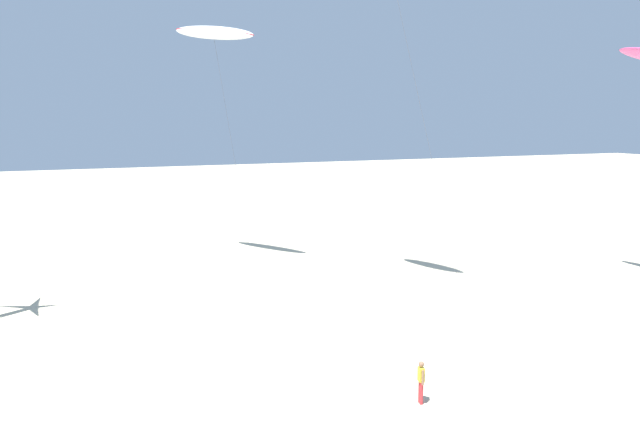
{
  "coord_description": "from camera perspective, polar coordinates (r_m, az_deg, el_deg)",
  "views": [
    {
      "loc": [
        -8.51,
        7.69,
        10.79
      ],
      "look_at": [
        -0.98,
        24.99,
        7.97
      ],
      "focal_mm": 36.48,
      "sensor_mm": 36.0,
      "label": 1
    }
  ],
  "objects": [
    {
      "name": "flying_kite_3",
      "position": [
        48.82,
        -9.35,
        15.39
      ],
      "size": [
        4.98,
        6.97,
        17.81
      ],
      "color": "white",
      "rests_on": "ground"
    },
    {
      "name": "person_near_right",
      "position": [
        25.62,
        8.86,
        -14.26
      ],
      "size": [
        0.27,
        0.5,
        1.66
      ],
      "color": "red",
      "rests_on": "ground"
    }
  ]
}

